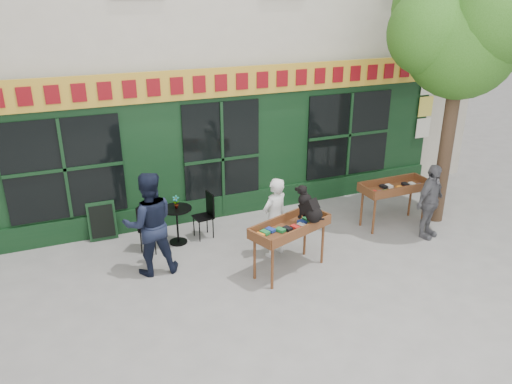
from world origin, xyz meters
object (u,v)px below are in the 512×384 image
bistro_table (177,218)px  man_right (430,202)px  book_cart_right (395,189)px  man_left (149,224)px  book_cart_center (290,230)px  dog (310,204)px  woman (275,218)px

bistro_table → man_right: bearing=-19.5°
book_cart_right → man_right: man_right is taller
man_left → book_cart_center: bearing=161.0°
book_cart_center → bistro_table: book_cart_center is taller
dog → bistro_table: dog is taller
man_right → bistro_table: size_ratio=2.06×
book_cart_center → man_right: bearing=-17.5°
bistro_table → man_left: bearing=-127.9°
book_cart_center → dog: dog is taller
book_cart_right → man_right: bearing=-69.0°
dog → man_right: (2.87, 0.18, -0.51)m
book_cart_center → woman: woman is taller
book_cart_center → dog: (0.35, -0.05, 0.47)m
man_left → book_cart_right: bearing=-177.3°
dog → man_left: (-2.64, 0.99, -0.34)m
woman → book_cart_right: size_ratio=1.04×
book_cart_center → man_left: man_left is taller
book_cart_right → man_right: size_ratio=0.96×
book_cart_right → dog: bearing=-160.9°
dog → man_right: bearing=-16.2°
book_cart_right → book_cart_center: bearing=-164.0°
book_cart_right → man_left: bearing=178.6°
book_cart_right → bistro_table: book_cart_right is taller
book_cart_center → man_right: man_right is taller
dog → bistro_table: size_ratio=0.79×
dog → woman: (-0.35, 0.70, -0.51)m
man_right → book_cart_right: bearing=91.0°
dog → man_right: 2.92m
woman → man_left: man_left is taller
man_left → woman: bearing=176.1°
bistro_table → man_left: 1.21m
bistro_table → dog: bearing=-44.2°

